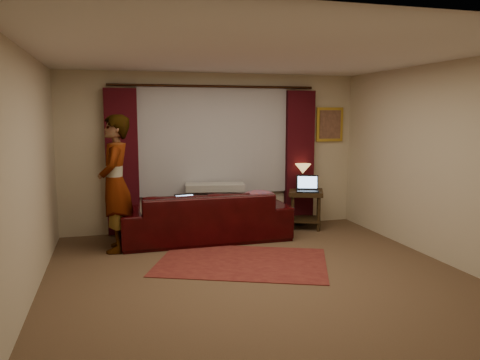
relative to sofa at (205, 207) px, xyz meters
name	(u,v)px	position (x,y,z in m)	size (l,w,h in m)	color
floor	(258,276)	(0.29, -1.81, -0.52)	(5.00, 5.00, 0.01)	brown
ceiling	(260,54)	(0.29, -1.81, 2.08)	(5.00, 5.00, 0.02)	silver
wall_back	(214,152)	(0.29, 0.69, 0.78)	(5.00, 0.02, 2.60)	beige
wall_front	(375,211)	(0.29, -4.31, 0.78)	(5.00, 0.02, 2.60)	beige
wall_left	(27,176)	(-2.21, -1.81, 0.78)	(0.02, 5.00, 2.60)	beige
wall_right	(441,163)	(2.79, -1.81, 0.78)	(0.02, 5.00, 2.60)	beige
sheer_curtain	(214,140)	(0.29, 0.63, 0.98)	(2.50, 0.05, 1.80)	#A1A1A9
drape_left	(122,162)	(-1.21, 0.58, 0.66)	(0.50, 0.14, 2.30)	#35080E
drape_right	(299,158)	(1.79, 0.58, 0.66)	(0.50, 0.14, 2.30)	#35080E
curtain_rod	(215,86)	(0.29, 0.58, 1.86)	(0.04, 0.04, 3.40)	black
picture_frame	(330,124)	(2.39, 0.66, 1.23)	(0.50, 0.04, 0.60)	gold
sofa	(205,207)	(0.00, 0.00, 0.00)	(2.56, 1.11, 1.03)	black
throw_blanket	(215,170)	(0.23, 0.32, 0.52)	(0.94, 0.38, 0.11)	gray
clothing_pile	(259,198)	(0.82, -0.15, 0.12)	(0.56, 0.43, 0.24)	#734154
laptop_sofa	(187,203)	(-0.31, -0.21, 0.11)	(0.31, 0.33, 0.22)	black
area_rug	(242,262)	(0.24, -1.26, -0.51)	(2.19, 1.46, 0.01)	maroon
end_table	(306,209)	(1.80, 0.27, -0.19)	(0.56, 0.56, 0.65)	black
tiffany_lamp	(303,177)	(1.79, 0.40, 0.35)	(0.28, 0.28, 0.44)	olive
laptop_table	(308,184)	(1.77, 0.14, 0.26)	(0.37, 0.40, 0.27)	black
person	(115,184)	(-1.33, -0.26, 0.45)	(0.57, 0.57, 1.93)	gray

